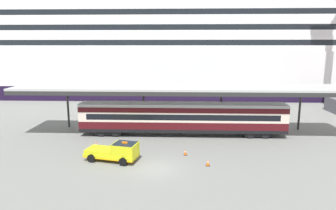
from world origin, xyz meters
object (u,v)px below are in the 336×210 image
cruise_ship (203,34)px  train_carriage (182,117)px  traffic_cone_far (185,152)px  traffic_cone_mid (96,145)px  service_truck (116,151)px  traffic_cone_near (208,162)px

cruise_ship → train_carriage: 38.04m
cruise_ship → traffic_cone_far: bearing=-96.2°
train_carriage → traffic_cone_far: (0.30, -7.21, -2.00)m
traffic_cone_mid → traffic_cone_far: (9.82, -1.83, -0.06)m
train_carriage → service_truck: train_carriage is taller
traffic_cone_mid → traffic_cone_far: size_ratio=1.20×
traffic_cone_near → traffic_cone_far: traffic_cone_near is taller
service_truck → traffic_cone_near: (8.87, -0.92, -0.67)m
service_truck → traffic_cone_near: 8.94m
train_carriage → traffic_cone_mid: bearing=-150.5°
service_truck → train_carriage: bearing=54.4°
cruise_ship → traffic_cone_mid: size_ratio=169.60×
train_carriage → traffic_cone_mid: 11.10m
traffic_cone_mid → cruise_ship: bearing=70.7°
traffic_cone_near → traffic_cone_mid: size_ratio=0.84×
cruise_ship → traffic_cone_far: (-4.65, -43.16, -13.44)m
traffic_cone_far → train_carriage: bearing=92.4°
train_carriage → cruise_ship: bearing=82.1°
service_truck → traffic_cone_near: bearing=-5.9°
cruise_ship → traffic_cone_far: cruise_ship is taller
traffic_cone_mid → traffic_cone_far: bearing=-10.6°
traffic_cone_near → traffic_cone_far: bearing=126.6°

